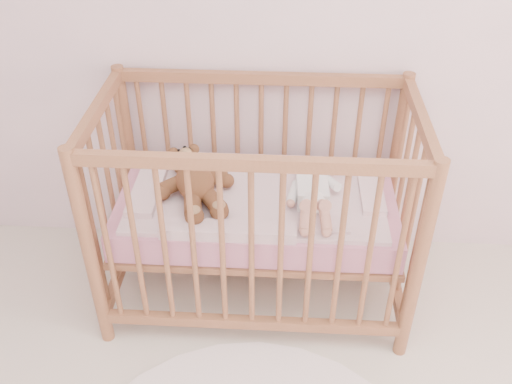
# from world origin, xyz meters

# --- Properties ---
(crib) EXTENTS (1.36, 0.76, 1.00)m
(crib) POSITION_xyz_m (-0.27, 1.60, 0.50)
(crib) COLOR #9A6241
(crib) RESTS_ON floor
(mattress) EXTENTS (1.22, 0.62, 0.13)m
(mattress) POSITION_xyz_m (-0.27, 1.60, 0.49)
(mattress) COLOR pink
(mattress) RESTS_ON crib
(blanket) EXTENTS (1.10, 0.58, 0.06)m
(blanket) POSITION_xyz_m (-0.27, 1.60, 0.56)
(blanket) COLOR #D08F98
(blanket) RESTS_ON mattress
(baby) EXTENTS (0.26, 0.52, 0.12)m
(baby) POSITION_xyz_m (-0.03, 1.58, 0.64)
(baby) COLOR white
(baby) RESTS_ON blanket
(teddy_bear) EXTENTS (0.52, 0.61, 0.14)m
(teddy_bear) POSITION_xyz_m (-0.53, 1.58, 0.65)
(teddy_bear) COLOR brown
(teddy_bear) RESTS_ON blanket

